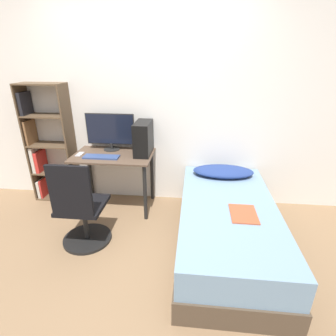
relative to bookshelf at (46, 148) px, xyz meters
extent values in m
plane|color=#846647|center=(1.37, -1.27, -0.73)|extent=(14.00, 14.00, 0.00)
cube|color=silver|center=(1.37, 0.16, 0.52)|extent=(8.00, 0.05, 2.50)
cube|color=brown|center=(0.96, -0.16, -0.01)|extent=(0.97, 0.60, 0.02)
cylinder|color=black|center=(0.52, -0.41, -0.38)|extent=(0.04, 0.04, 0.71)
cylinder|color=black|center=(1.39, -0.41, -0.38)|extent=(0.04, 0.04, 0.71)
cylinder|color=black|center=(0.52, 0.09, -0.38)|extent=(0.04, 0.04, 0.71)
cylinder|color=black|center=(1.39, 0.09, -0.38)|extent=(0.04, 0.04, 0.71)
cube|color=brown|center=(-0.20, 0.00, 0.04)|extent=(0.02, 0.28, 1.55)
cube|color=brown|center=(0.35, 0.00, 0.04)|extent=(0.02, 0.28, 1.55)
cube|color=brown|center=(0.08, 0.00, -0.72)|extent=(0.53, 0.28, 0.02)
cube|color=brown|center=(0.08, 0.00, -0.34)|extent=(0.53, 0.28, 0.02)
cube|color=brown|center=(0.08, 0.00, 0.04)|extent=(0.53, 0.28, 0.02)
cube|color=brown|center=(0.08, 0.00, 0.43)|extent=(0.53, 0.28, 0.02)
cube|color=brown|center=(0.08, 0.00, 0.81)|extent=(0.53, 0.28, 0.02)
cube|color=beige|center=(-0.16, 0.00, -0.59)|extent=(0.04, 0.24, 0.24)
cube|color=red|center=(-0.13, 0.00, -0.58)|extent=(0.02, 0.24, 0.26)
cube|color=beige|center=(-0.16, 0.00, -0.16)|extent=(0.04, 0.24, 0.34)
cube|color=red|center=(-0.11, 0.00, -0.19)|extent=(0.04, 0.24, 0.28)
cube|color=brown|center=(-0.17, 0.00, 0.21)|extent=(0.03, 0.24, 0.31)
cube|color=black|center=(-0.16, 0.00, 0.57)|extent=(0.04, 0.24, 0.27)
cylinder|color=black|center=(0.83, -0.88, -0.71)|extent=(0.51, 0.51, 0.03)
cylinder|color=black|center=(0.83, -0.88, -0.51)|extent=(0.05, 0.05, 0.38)
cube|color=black|center=(0.83, -0.88, -0.30)|extent=(0.44, 0.44, 0.04)
cube|color=black|center=(0.83, -1.08, -0.03)|extent=(0.40, 0.04, 0.50)
cube|color=#4C3D2D|center=(2.31, -0.82, -0.62)|extent=(0.95, 1.91, 0.22)
cube|color=#708EA8|center=(2.31, -0.82, -0.37)|extent=(0.93, 1.87, 0.27)
ellipsoid|color=navy|center=(2.31, -0.12, -0.18)|extent=(0.73, 0.36, 0.11)
cube|color=#B24C2D|center=(2.42, -0.97, -0.23)|extent=(0.24, 0.32, 0.01)
cylinder|color=black|center=(0.89, 0.02, 0.00)|extent=(0.21, 0.21, 0.01)
cylinder|color=black|center=(0.89, 0.02, 0.05)|extent=(0.04, 0.04, 0.07)
cube|color=black|center=(0.89, 0.03, 0.27)|extent=(0.62, 0.01, 0.39)
cube|color=black|center=(0.89, 0.02, 0.27)|extent=(0.59, 0.01, 0.37)
cube|color=#33477A|center=(0.85, -0.28, 0.01)|extent=(0.42, 0.14, 0.02)
cube|color=black|center=(1.33, -0.08, 0.20)|extent=(0.19, 0.41, 0.39)
cube|color=#B7B7BC|center=(0.55, -0.21, 0.00)|extent=(0.07, 0.14, 0.01)
camera|label=1|loc=(1.94, -3.09, 1.10)|focal=28.00mm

